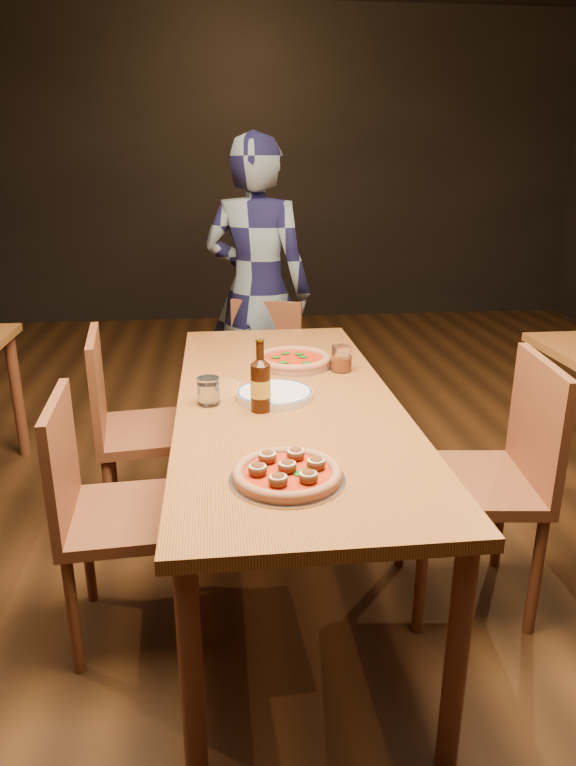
{
  "coord_description": "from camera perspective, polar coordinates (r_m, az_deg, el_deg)",
  "views": [
    {
      "loc": [
        -0.24,
        -2.21,
        1.57
      ],
      "look_at": [
        0.0,
        -0.05,
        0.82
      ],
      "focal_mm": 30.0,
      "sensor_mm": 36.0,
      "label": 1
    }
  ],
  "objects": [
    {
      "name": "pizza_margherita",
      "position": [
        2.74,
        0.51,
        2.07
      ],
      "size": [
        0.34,
        0.34,
        0.04
      ],
      "rotation": [
        0.0,
        0.0,
        -0.07
      ],
      "color": "#B7B7BF",
      "rests_on": "table_main"
    },
    {
      "name": "table_main",
      "position": [
        2.4,
        -0.13,
        -2.81
      ],
      "size": [
        0.8,
        2.0,
        0.75
      ],
      "color": "brown",
      "rests_on": "ground"
    },
    {
      "name": "chair_main_nw",
      "position": [
        2.25,
        -13.88,
        -11.22
      ],
      "size": [
        0.45,
        0.45,
        0.92
      ],
      "primitive_type": null,
      "rotation": [
        0.0,
        0.0,
        1.63
      ],
      "color": "#5E3018",
      "rests_on": "ground"
    },
    {
      "name": "pizza_meatball",
      "position": [
        1.76,
        -0.07,
        -8.0
      ],
      "size": [
        0.32,
        0.32,
        0.06
      ],
      "rotation": [
        0.0,
        0.0,
        -0.15
      ],
      "color": "#B7B7BF",
      "rests_on": "table_main"
    },
    {
      "name": "plate_stack",
      "position": [
        2.36,
        -1.2,
        -1.03
      ],
      "size": [
        0.28,
        0.28,
        0.03
      ],
      "primitive_type": "cylinder",
      "color": "white",
      "rests_on": "table_main"
    },
    {
      "name": "amber_glass",
      "position": [
        2.66,
        4.79,
        2.2
      ],
      "size": [
        0.09,
        0.09,
        0.11
      ],
      "primitive_type": "cylinder",
      "color": "#9E3C11",
      "rests_on": "table_main"
    },
    {
      "name": "chair_main_e",
      "position": [
        2.41,
        15.93,
        -8.35
      ],
      "size": [
        0.51,
        0.51,
        0.99
      ],
      "primitive_type": null,
      "rotation": [
        0.0,
        0.0,
        -1.68
      ],
      "color": "#5E3018",
      "rests_on": "ground"
    },
    {
      "name": "room_shell",
      "position": [
        2.24,
        -0.16,
        26.33
      ],
      "size": [
        9.0,
        9.0,
        9.0
      ],
      "color": "black",
      "rests_on": "ground"
    },
    {
      "name": "water_glass",
      "position": [
        2.3,
        -7.11,
        -0.71
      ],
      "size": [
        0.08,
        0.08,
        0.1
      ],
      "primitive_type": "cylinder",
      "color": "white",
      "rests_on": "table_main"
    },
    {
      "name": "diner",
      "position": [
        3.73,
        -2.74,
        8.14
      ],
      "size": [
        0.75,
        0.63,
        1.73
      ],
      "primitive_type": "imported",
      "rotation": [
        0.0,
        0.0,
        2.73
      ],
      "color": "black",
      "rests_on": "ground"
    },
    {
      "name": "beer_bottle",
      "position": [
        2.21,
        -2.46,
        -0.28
      ],
      "size": [
        0.07,
        0.07,
        0.25
      ],
      "rotation": [
        0.0,
        0.0,
        -0.33
      ],
      "color": "black",
      "rests_on": "table_main"
    },
    {
      "name": "chair_main_sw",
      "position": [
        2.84,
        -12.06,
        -4.06
      ],
      "size": [
        0.5,
        0.5,
        0.96
      ],
      "primitive_type": null,
      "rotation": [
        0.0,
        0.0,
        1.69
      ],
      "color": "#5E3018",
      "rests_on": "ground"
    },
    {
      "name": "chair_end",
      "position": [
        3.54,
        -2.72,
        0.37
      ],
      "size": [
        0.52,
        0.52,
        0.88
      ],
      "primitive_type": null,
      "rotation": [
        0.0,
        0.0,
        -0.35
      ],
      "color": "#5E3018",
      "rests_on": "ground"
    },
    {
      "name": "ground",
      "position": [
        2.73,
        -0.12,
        -16.15
      ],
      "size": [
        9.0,
        9.0,
        0.0
      ],
      "primitive_type": "plane",
      "color": "black"
    }
  ]
}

